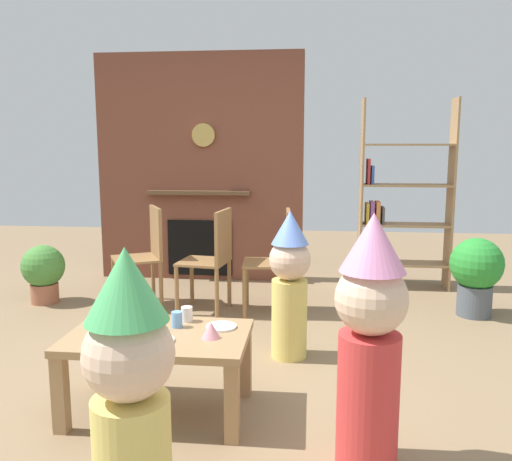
% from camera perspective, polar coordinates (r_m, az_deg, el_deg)
% --- Properties ---
extents(ground_plane, '(12.00, 12.00, 0.00)m').
position_cam_1_polar(ground_plane, '(3.39, -3.37, -16.07)').
color(ground_plane, '#846B4C').
extents(brick_fireplace_feature, '(2.20, 0.28, 2.40)m').
position_cam_1_polar(brick_fireplace_feature, '(5.75, -5.99, 6.59)').
color(brick_fireplace_feature, brown).
rests_on(brick_fireplace_feature, ground_plane).
extents(bookshelf, '(0.90, 0.28, 1.90)m').
position_cam_1_polar(bookshelf, '(5.52, 14.99, 2.75)').
color(bookshelf, '#9E7A51').
rests_on(bookshelf, ground_plane).
extents(coffee_table, '(0.96, 0.59, 0.45)m').
position_cam_1_polar(coffee_table, '(2.96, -10.47, -12.28)').
color(coffee_table, '#9E7A51').
rests_on(coffee_table, ground_plane).
extents(paper_cup_near_left, '(0.06, 0.06, 0.09)m').
position_cam_1_polar(paper_cup_near_left, '(3.08, -7.44, -8.92)').
color(paper_cup_near_left, silver).
rests_on(paper_cup_near_left, coffee_table).
extents(paper_cup_near_right, '(0.07, 0.07, 0.10)m').
position_cam_1_polar(paper_cup_near_right, '(2.90, -15.96, -10.20)').
color(paper_cup_near_right, '#8CD18C').
rests_on(paper_cup_near_right, coffee_table).
extents(paper_cup_center, '(0.06, 0.06, 0.09)m').
position_cam_1_polar(paper_cup_center, '(3.00, -8.51, -9.45)').
color(paper_cup_center, '#669EE0').
rests_on(paper_cup_center, coffee_table).
extents(paper_plate_front, '(0.17, 0.17, 0.01)m').
position_cam_1_polar(paper_plate_front, '(2.98, -3.75, -10.27)').
color(paper_plate_front, white).
rests_on(paper_plate_front, coffee_table).
extents(paper_plate_rear, '(0.21, 0.21, 0.01)m').
position_cam_1_polar(paper_plate_rear, '(2.82, -10.95, -11.57)').
color(paper_plate_rear, white).
rests_on(paper_plate_rear, coffee_table).
extents(birthday_cake_slice, '(0.10, 0.10, 0.09)m').
position_cam_1_polar(birthday_cake_slice, '(2.82, -4.79, -10.63)').
color(birthday_cake_slice, pink).
rests_on(birthday_cake_slice, coffee_table).
extents(table_fork, '(0.09, 0.14, 0.01)m').
position_cam_1_polar(table_fork, '(3.05, -15.60, -10.16)').
color(table_fork, silver).
rests_on(table_fork, coffee_table).
extents(child_with_cone_hat, '(0.31, 0.31, 1.12)m').
position_cam_1_polar(child_with_cone_hat, '(1.92, -13.36, -17.37)').
color(child_with_cone_hat, '#E0CC66').
rests_on(child_with_cone_hat, ground_plane).
extents(child_in_pink, '(0.32, 0.32, 1.16)m').
position_cam_1_polar(child_in_pink, '(2.43, 12.17, -11.02)').
color(child_in_pink, '#D13838').
rests_on(child_in_pink, ground_plane).
extents(child_by_the_chairs, '(0.28, 0.28, 1.01)m').
position_cam_1_polar(child_by_the_chairs, '(3.60, 3.64, -5.44)').
color(child_by_the_chairs, '#E0CC66').
rests_on(child_by_the_chairs, ground_plane).
extents(dining_chair_left, '(0.54, 0.54, 0.90)m').
position_cam_1_polar(dining_chair_left, '(4.87, -11.73, -2.09)').
color(dining_chair_left, olive).
rests_on(dining_chair_left, ground_plane).
extents(dining_chair_middle, '(0.45, 0.45, 0.90)m').
position_cam_1_polar(dining_chair_middle, '(4.60, -4.62, -2.58)').
color(dining_chair_middle, olive).
rests_on(dining_chair_middle, ground_plane).
extents(dining_chair_right, '(0.43, 0.43, 0.90)m').
position_cam_1_polar(dining_chair_right, '(4.56, 2.30, -2.66)').
color(dining_chair_right, olive).
rests_on(dining_chair_right, ground_plane).
extents(potted_plant_tall, '(0.44, 0.44, 0.67)m').
position_cam_1_polar(potted_plant_tall, '(4.87, 22.62, -4.07)').
color(potted_plant_tall, '#4C5660').
rests_on(potted_plant_tall, ground_plane).
extents(potted_plant_short, '(0.39, 0.39, 0.54)m').
position_cam_1_polar(potted_plant_short, '(5.27, -21.91, -4.00)').
color(potted_plant_short, '#9E5B42').
rests_on(potted_plant_short, ground_plane).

